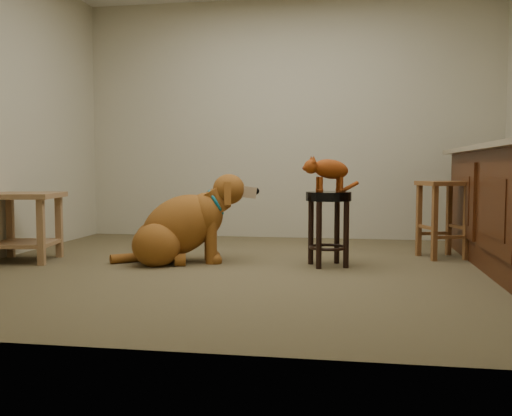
% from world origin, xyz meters
% --- Properties ---
extents(floor, '(4.50, 4.00, 0.01)m').
position_xyz_m(floor, '(0.00, 0.00, 0.00)').
color(floor, brown).
rests_on(floor, ground).
extents(room_shell, '(4.54, 4.04, 2.62)m').
position_xyz_m(room_shell, '(0.00, 0.00, 1.68)').
color(room_shell, '#BBB497').
rests_on(room_shell, ground).
extents(padded_stool, '(0.39, 0.39, 0.58)m').
position_xyz_m(padded_stool, '(0.51, 0.21, 0.41)').
color(padded_stool, black).
rests_on(padded_stool, ground).
extents(wood_stool, '(0.45, 0.45, 0.66)m').
position_xyz_m(wood_stool, '(1.45, 0.78, 0.34)').
color(wood_stool, brown).
rests_on(wood_stool, ground).
extents(side_table, '(0.63, 0.63, 0.56)m').
position_xyz_m(side_table, '(-1.96, 0.04, 0.37)').
color(side_table, olive).
rests_on(side_table, ground).
extents(golden_retriever, '(1.17, 0.70, 0.77)m').
position_xyz_m(golden_retriever, '(-0.67, 0.19, 0.29)').
color(golden_retriever, brown).
rests_on(golden_retriever, ground).
extents(tabby_kitten, '(0.44, 0.30, 0.31)m').
position_xyz_m(tabby_kitten, '(0.50, 0.21, 0.75)').
color(tabby_kitten, '#88350D').
rests_on(tabby_kitten, padded_stool).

